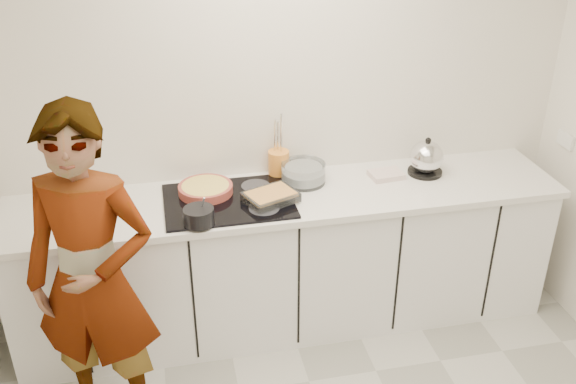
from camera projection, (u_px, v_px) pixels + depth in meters
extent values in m
cube|color=white|center=(277.00, 112.00, 3.80)|extent=(3.60, 0.00, 2.60)
cube|color=white|center=(566.00, 140.00, 4.01)|extent=(0.02, 0.15, 0.09)
cube|color=white|center=(288.00, 262.00, 3.93)|extent=(3.20, 0.58, 0.87)
cube|color=white|center=(288.00, 197.00, 3.72)|extent=(3.24, 0.64, 0.04)
cube|color=black|center=(228.00, 201.00, 3.62)|extent=(0.72, 0.54, 0.01)
cylinder|color=#A34237|center=(206.00, 189.00, 3.68)|extent=(0.33, 0.33, 0.05)
cylinder|color=#ECCC5A|center=(205.00, 186.00, 3.67)|extent=(0.28, 0.28, 0.01)
cylinder|color=black|center=(199.00, 216.00, 3.37)|extent=(0.20, 0.20, 0.09)
cylinder|color=silver|center=(202.00, 207.00, 3.37)|extent=(0.04, 0.06, 0.14)
cube|color=silver|center=(271.00, 197.00, 3.59)|extent=(0.33, 0.29, 0.05)
cube|color=gold|center=(271.00, 194.00, 3.58)|extent=(0.30, 0.26, 0.02)
cylinder|color=silver|center=(303.00, 173.00, 3.81)|extent=(0.32, 0.32, 0.12)
cylinder|color=white|center=(303.00, 176.00, 3.82)|extent=(0.27, 0.27, 0.06)
cube|color=white|center=(386.00, 175.00, 3.90)|extent=(0.21, 0.16, 0.03)
cylinder|color=black|center=(425.00, 172.00, 3.94)|extent=(0.25, 0.25, 0.02)
sphere|color=silver|center=(426.00, 157.00, 3.90)|extent=(0.24, 0.24, 0.20)
sphere|color=black|center=(428.00, 140.00, 3.84)|extent=(0.04, 0.04, 0.04)
cylinder|color=orange|center=(279.00, 163.00, 3.89)|extent=(0.16, 0.16, 0.16)
imported|color=white|center=(93.00, 280.00, 3.03)|extent=(0.73, 0.59, 1.75)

